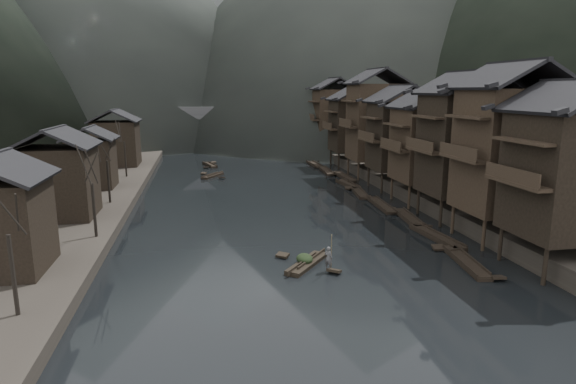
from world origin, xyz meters
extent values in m
plane|color=black|center=(0.00, 0.00, 0.00)|extent=(300.00, 300.00, 0.00)
cube|color=#2D2823|center=(35.00, 40.00, 0.90)|extent=(40.00, 200.00, 1.80)
cube|color=#2D2823|center=(-35.00, 40.00, 0.60)|extent=(40.00, 200.00, 1.20)
cylinder|color=black|center=(14.20, -10.40, 1.30)|extent=(0.30, 0.30, 2.90)
cylinder|color=black|center=(14.20, -5.60, 1.30)|extent=(0.30, 0.30, 2.90)
cylinder|color=black|center=(16.95, -5.60, 1.30)|extent=(0.30, 0.30, 2.90)
cube|color=black|center=(17.30, -8.00, 6.83)|extent=(7.00, 6.00, 8.46)
cube|color=#2E2319|center=(13.30, -8.00, 6.41)|extent=(1.20, 5.70, 0.25)
cylinder|color=#2E2319|center=(14.20, -3.40, 1.30)|extent=(0.30, 0.30, 2.90)
cylinder|color=#2E2319|center=(14.20, 1.40, 1.30)|extent=(0.30, 0.30, 2.90)
cylinder|color=#2E2319|center=(16.95, -3.40, 1.30)|extent=(0.30, 0.30, 2.90)
cylinder|color=#2E2319|center=(16.95, 1.40, 1.30)|extent=(0.30, 0.30, 2.90)
cube|color=#2E2319|center=(17.30, -1.00, 7.61)|extent=(7.00, 6.00, 10.01)
cube|color=#2E2319|center=(13.30, -1.00, 7.11)|extent=(1.20, 5.70, 0.25)
cylinder|color=black|center=(14.20, 3.60, 1.30)|extent=(0.30, 0.30, 2.90)
cylinder|color=black|center=(14.20, 8.40, 1.30)|extent=(0.30, 0.30, 2.90)
cylinder|color=black|center=(16.95, 3.60, 1.30)|extent=(0.30, 0.30, 2.90)
cylinder|color=black|center=(16.95, 8.40, 1.30)|extent=(0.30, 0.30, 2.90)
cube|color=black|center=(17.30, 6.00, 7.37)|extent=(7.00, 6.00, 9.54)
cube|color=#2E2319|center=(13.30, 6.00, 6.89)|extent=(1.20, 5.70, 0.25)
cylinder|color=#2E2319|center=(14.20, 10.60, 1.30)|extent=(0.30, 0.30, 2.90)
cylinder|color=#2E2319|center=(14.20, 15.40, 1.30)|extent=(0.30, 0.30, 2.90)
cylinder|color=#2E2319|center=(16.95, 10.60, 1.30)|extent=(0.30, 0.30, 2.90)
cylinder|color=#2E2319|center=(16.95, 15.40, 1.30)|extent=(0.30, 0.30, 2.90)
cube|color=#2E2319|center=(17.30, 13.00, 6.58)|extent=(7.00, 6.00, 7.97)
cube|color=#2E2319|center=(13.30, 13.00, 6.19)|extent=(1.20, 5.70, 0.25)
cylinder|color=black|center=(14.20, 18.60, 1.30)|extent=(0.30, 0.30, 2.90)
cylinder|color=black|center=(14.20, 23.40, 1.30)|extent=(0.30, 0.30, 2.90)
cylinder|color=black|center=(16.95, 18.60, 1.30)|extent=(0.30, 0.30, 2.90)
cylinder|color=black|center=(16.95, 23.40, 1.30)|extent=(0.30, 0.30, 2.90)
cube|color=black|center=(17.30, 21.00, 6.79)|extent=(7.00, 6.00, 8.38)
cube|color=#2E2319|center=(13.30, 21.00, 6.37)|extent=(1.20, 5.70, 0.25)
cylinder|color=#2E2319|center=(14.20, 27.60, 1.30)|extent=(0.30, 0.30, 2.90)
cylinder|color=#2E2319|center=(14.20, 32.40, 1.30)|extent=(0.30, 0.30, 2.90)
cylinder|color=#2E2319|center=(16.95, 27.60, 1.30)|extent=(0.30, 0.30, 2.90)
cylinder|color=#2E2319|center=(16.95, 32.40, 1.30)|extent=(0.30, 0.30, 2.90)
cube|color=#2E2319|center=(17.30, 30.00, 7.97)|extent=(7.00, 6.00, 10.74)
cube|color=#2E2319|center=(13.30, 30.00, 7.43)|extent=(1.20, 5.70, 0.25)
cylinder|color=black|center=(14.20, 37.60, 1.30)|extent=(0.30, 0.30, 2.90)
cylinder|color=black|center=(14.20, 42.40, 1.30)|extent=(0.30, 0.30, 2.90)
cylinder|color=black|center=(16.95, 37.60, 1.30)|extent=(0.30, 0.30, 2.90)
cylinder|color=black|center=(16.95, 42.40, 1.30)|extent=(0.30, 0.30, 2.90)
cube|color=black|center=(17.30, 40.00, 6.75)|extent=(7.00, 6.00, 8.31)
cube|color=#2E2319|center=(13.30, 40.00, 6.34)|extent=(1.20, 5.70, 0.25)
cylinder|color=#2E2319|center=(14.20, 49.60, 1.30)|extent=(0.30, 0.30, 2.90)
cylinder|color=#2E2319|center=(14.20, 54.40, 1.30)|extent=(0.30, 0.30, 2.90)
cylinder|color=#2E2319|center=(16.95, 49.60, 1.30)|extent=(0.30, 0.30, 2.90)
cylinder|color=#2E2319|center=(16.95, 54.40, 1.30)|extent=(0.30, 0.30, 2.90)
cube|color=#2E2319|center=(17.30, 52.00, 7.60)|extent=(7.00, 6.00, 9.99)
cube|color=#2E2319|center=(13.30, 52.00, 7.10)|extent=(1.20, 5.70, 0.25)
cube|color=black|center=(-20.50, 10.00, 4.45)|extent=(6.00, 6.00, 6.50)
cube|color=black|center=(-20.50, 24.00, 4.10)|extent=(5.00, 5.00, 5.80)
cube|color=black|center=(-20.50, 42.00, 4.60)|extent=(6.50, 6.50, 6.80)
cylinder|color=black|center=(-17.00, -10.94, 3.39)|extent=(0.24, 0.24, 4.39)
cylinder|color=black|center=(-17.00, 2.86, 3.39)|extent=(0.24, 0.24, 4.38)
cylinder|color=black|center=(-17.00, 15.23, 3.42)|extent=(0.24, 0.24, 4.45)
cylinder|color=black|center=(-17.00, 31.10, 3.59)|extent=(0.24, 0.24, 4.78)
cube|color=black|center=(11.26, -5.90, 0.15)|extent=(2.02, 6.93, 0.30)
cube|color=black|center=(11.26, -5.90, 0.33)|extent=(2.06, 6.80, 0.10)
cube|color=black|center=(10.81, -2.64, 0.29)|extent=(1.04, 0.96, 0.35)
cube|color=black|center=(11.71, -9.15, 0.29)|extent=(1.04, 0.96, 0.35)
cube|color=black|center=(12.02, 0.05, 0.15)|extent=(1.84, 7.25, 0.30)
cube|color=black|center=(12.02, 0.05, 0.33)|extent=(1.88, 7.12, 0.10)
cube|color=black|center=(12.38, 3.48, 0.29)|extent=(1.02, 0.97, 0.36)
cube|color=black|center=(11.67, -3.37, 0.29)|extent=(1.02, 0.97, 0.36)
cube|color=black|center=(12.32, 6.52, 0.15)|extent=(1.82, 6.88, 0.30)
cube|color=black|center=(12.32, 6.52, 0.33)|extent=(1.86, 6.75, 0.10)
cube|color=black|center=(11.97, 9.76, 0.29)|extent=(1.02, 0.93, 0.35)
cube|color=black|center=(12.67, 3.27, 0.29)|extent=(1.02, 0.93, 0.35)
cube|color=black|center=(11.62, 12.18, 0.15)|extent=(1.53, 7.46, 0.30)
cube|color=black|center=(11.62, 12.18, 0.33)|extent=(1.58, 7.31, 0.10)
cube|color=black|center=(11.42, 15.73, 0.29)|extent=(0.99, 0.96, 0.36)
cube|color=black|center=(11.83, 8.63, 0.29)|extent=(0.99, 0.96, 0.36)
cube|color=black|center=(11.34, 18.60, 0.15)|extent=(1.95, 6.31, 0.30)
cube|color=black|center=(11.34, 18.60, 0.33)|extent=(1.98, 6.20, 0.10)
cube|color=black|center=(10.93, 21.55, 0.29)|extent=(1.03, 0.89, 0.33)
cube|color=black|center=(11.75, 15.64, 0.29)|extent=(1.03, 0.89, 0.33)
cube|color=black|center=(11.55, 23.97, 0.15)|extent=(1.83, 6.03, 0.30)
cube|color=black|center=(11.55, 23.97, 0.33)|extent=(1.87, 5.92, 0.10)
cube|color=black|center=(11.90, 26.80, 0.29)|extent=(1.02, 0.84, 0.32)
cube|color=black|center=(11.20, 21.14, 0.29)|extent=(1.02, 0.84, 0.32)
cube|color=black|center=(12.76, 29.50, 0.15)|extent=(1.27, 7.63, 0.30)
cube|color=black|center=(12.76, 29.50, 0.33)|extent=(1.32, 7.48, 0.10)
cube|color=black|center=(12.84, 33.15, 0.29)|extent=(0.96, 0.95, 0.37)
cube|color=black|center=(12.67, 25.85, 0.29)|extent=(0.96, 0.95, 0.37)
cube|color=black|center=(11.49, 35.40, 0.15)|extent=(1.60, 7.67, 0.30)
cube|color=black|center=(11.49, 35.40, 0.33)|extent=(1.65, 7.52, 0.10)
cube|color=black|center=(11.24, 39.05, 0.29)|extent=(0.99, 0.99, 0.37)
cube|color=black|center=(11.73, 31.76, 0.29)|extent=(0.99, 0.99, 0.37)
cube|color=black|center=(11.24, 42.37, 0.15)|extent=(1.38, 6.34, 0.30)
cube|color=black|center=(11.24, 42.37, 0.33)|extent=(1.43, 6.21, 0.10)
cube|color=black|center=(11.38, 45.39, 0.29)|extent=(0.97, 0.82, 0.33)
cube|color=black|center=(11.11, 39.35, 0.29)|extent=(0.97, 0.82, 0.33)
cube|color=black|center=(12.55, 48.17, 0.15)|extent=(1.80, 7.07, 0.30)
cube|color=black|center=(12.55, 48.17, 0.33)|extent=(1.84, 6.94, 0.10)
cube|color=black|center=(12.21, 51.51, 0.29)|extent=(1.02, 0.95, 0.35)
cube|color=black|center=(12.89, 44.83, 0.29)|extent=(1.02, 0.95, 0.35)
cube|color=black|center=(12.30, 53.65, 0.15)|extent=(1.63, 6.13, 0.30)
cube|color=black|center=(12.30, 53.65, 0.33)|extent=(1.68, 6.01, 0.10)
cube|color=black|center=(12.05, 56.54, 0.29)|extent=(1.00, 0.83, 0.33)
cube|color=black|center=(12.56, 50.75, 0.29)|extent=(1.00, 0.83, 0.33)
cube|color=black|center=(11.92, 59.38, 0.15)|extent=(1.91, 6.38, 0.30)
cube|color=black|center=(11.92, 59.38, 0.33)|extent=(1.95, 6.26, 0.10)
cube|color=black|center=(11.53, 62.37, 0.29)|extent=(1.03, 0.89, 0.33)
cube|color=black|center=(12.32, 56.38, 0.29)|extent=(1.03, 0.89, 0.33)
cube|color=black|center=(-6.03, 34.11, 0.15)|extent=(3.47, 4.67, 0.30)
cube|color=black|center=(-6.03, 34.11, 0.33)|extent=(3.46, 4.62, 0.10)
cube|color=black|center=(-7.29, 36.09, 0.29)|extent=(1.05, 0.97, 0.30)
cube|color=black|center=(-4.77, 32.12, 0.29)|extent=(1.05, 0.97, 0.30)
cube|color=black|center=(-6.22, 44.60, 0.15)|extent=(2.43, 5.64, 0.30)
cube|color=black|center=(-6.22, 44.60, 0.33)|extent=(2.45, 5.55, 0.10)
cube|color=black|center=(-5.52, 47.18, 0.29)|extent=(1.00, 0.89, 0.32)
cube|color=black|center=(-6.92, 42.02, 0.29)|extent=(1.00, 0.89, 0.32)
cube|color=black|center=(0.81, 55.54, 0.15)|extent=(1.38, 4.85, 0.30)
cube|color=black|center=(0.81, 55.54, 0.33)|extent=(1.42, 4.76, 0.10)
cube|color=black|center=(0.99, 57.83, 0.29)|extent=(0.90, 0.67, 0.30)
cube|color=black|center=(0.63, 53.25, 0.29)|extent=(0.90, 0.67, 0.30)
cube|color=#4C4C4F|center=(0.00, 72.00, 7.20)|extent=(40.00, 6.00, 1.60)
cube|color=#4C4C4F|center=(0.00, 69.30, 8.50)|extent=(40.00, 0.50, 1.00)
cube|color=#4C4C4F|center=(0.00, 74.70, 8.50)|extent=(40.00, 0.50, 1.00)
cube|color=#4C4C4F|center=(-14.00, 72.00, 3.20)|extent=(3.20, 6.00, 6.40)
cube|color=#4C4C4F|center=(-4.50, 72.00, 3.20)|extent=(3.20, 6.00, 6.40)
cube|color=#4C4C4F|center=(4.50, 72.00, 3.20)|extent=(3.20, 6.00, 6.40)
cube|color=#4C4C4F|center=(14.00, 72.00, 3.20)|extent=(3.20, 6.00, 6.40)
cube|color=black|center=(-0.24, -4.11, 0.15)|extent=(3.97, 4.64, 0.30)
cube|color=black|center=(-0.24, -4.11, 0.33)|extent=(3.95, 4.59, 0.10)
cube|color=black|center=(-1.73, -2.21, 0.29)|extent=(1.12, 1.07, 0.30)
cube|color=black|center=(1.25, -6.01, 0.29)|extent=(1.12, 1.07, 0.30)
ellipsoid|color=black|center=(-0.40, -3.91, 0.80)|extent=(1.20, 1.58, 0.72)
imported|color=#535356|center=(0.94, -5.62, 1.27)|extent=(0.71, 0.71, 1.66)
cylinder|color=#8C7A51|center=(1.14, -5.62, 3.84)|extent=(0.64, 2.08, 3.49)
camera|label=1|loc=(-7.53, -36.49, 12.52)|focal=30.00mm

